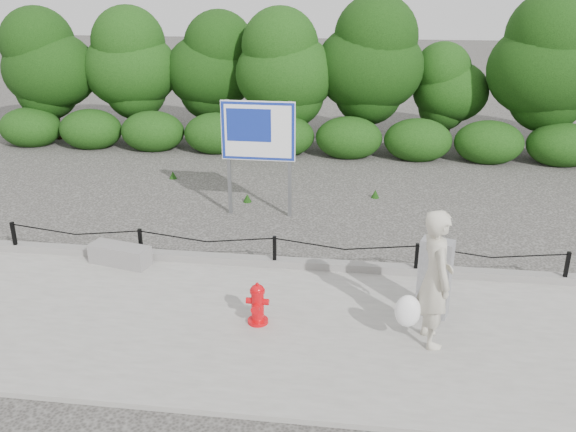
% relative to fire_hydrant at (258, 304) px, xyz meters
% --- Properties ---
extents(ground, '(90.00, 90.00, 0.00)m').
position_rel_fire_hydrant_xyz_m(ground, '(-0.04, 1.93, -0.40)').
color(ground, '#2D2B28').
rests_on(ground, ground).
extents(sidewalk, '(14.00, 4.00, 0.08)m').
position_rel_fire_hydrant_xyz_m(sidewalk, '(-0.04, -0.07, -0.36)').
color(sidewalk, gray).
rests_on(sidewalk, ground).
extents(curb, '(14.00, 0.22, 0.14)m').
position_rel_fire_hydrant_xyz_m(curb, '(-0.04, 1.98, -0.25)').
color(curb, slate).
rests_on(curb, sidewalk).
extents(chain_barrier, '(10.06, 0.06, 0.60)m').
position_rel_fire_hydrant_xyz_m(chain_barrier, '(-0.04, 1.93, 0.06)').
color(chain_barrier, black).
rests_on(chain_barrier, sidewalk).
extents(treeline, '(20.36, 3.52, 4.56)m').
position_rel_fire_hydrant_xyz_m(treeline, '(0.45, 10.83, 2.10)').
color(treeline, black).
rests_on(treeline, ground).
extents(fire_hydrant, '(0.35, 0.36, 0.67)m').
position_rel_fire_hydrant_xyz_m(fire_hydrant, '(0.00, 0.00, 0.00)').
color(fire_hydrant, red).
rests_on(fire_hydrant, sidewalk).
extents(pedestrian, '(0.85, 0.82, 2.02)m').
position_rel_fire_hydrant_xyz_m(pedestrian, '(2.52, -0.16, 0.66)').
color(pedestrian, '#BDB6A2').
rests_on(pedestrian, sidewalk).
extents(concrete_block, '(1.18, 0.63, 0.36)m').
position_rel_fire_hydrant_xyz_m(concrete_block, '(-2.85, 1.68, -0.14)').
color(concrete_block, gray).
rests_on(concrete_block, sidewalk).
extents(utility_cabinet, '(0.54, 0.41, 1.38)m').
position_rel_fire_hydrant_xyz_m(utility_cabinet, '(2.63, 0.62, 0.31)').
color(utility_cabinet, gray).
rests_on(utility_cabinet, sidewalk).
extents(advertising_sign, '(1.60, 0.14, 2.56)m').
position_rel_fire_hydrant_xyz_m(advertising_sign, '(-0.81, 4.62, 1.41)').
color(advertising_sign, slate).
rests_on(advertising_sign, ground).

